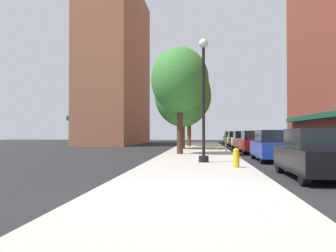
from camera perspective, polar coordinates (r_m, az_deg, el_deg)
The scene contains 16 objects.
ground_plane at distance 26.24m, azimuth 13.83°, elevation -4.37°, with size 90.00×90.00×0.00m, color #232326.
sidewalk_slab at distance 26.98m, azimuth 5.07°, elevation -4.18°, with size 4.80×50.00×0.12m, color #B7B2A8.
building_far_background at distance 47.16m, azimuth -8.37°, elevation 9.62°, with size 6.80×18.00×20.55m.
lamppost at distance 16.72m, azimuth 5.84°, elevation 4.67°, with size 0.48×0.48×5.90m.
fire_hydrant at distance 14.37m, azimuth 11.10°, elevation -5.09°, with size 0.33×0.26×0.79m.
parking_meter_near at distance 27.40m, azimuth 9.37°, elevation -2.26°, with size 0.14×0.09×1.31m.
parking_meter_far at distance 26.23m, azimuth 9.53°, elevation -2.31°, with size 0.14×0.09×1.31m.
tree_near at distance 36.07m, azimuth 3.48°, elevation 4.84°, with size 4.54×4.54×7.73m.
tree_mid at distance 23.14m, azimuth 1.95°, elevation 7.47°, with size 3.79×3.79×7.05m.
tree_far at distance 30.23m, azimuth 2.41°, elevation 5.18°, with size 4.88×4.88×7.51m.
car_black at distance 12.47m, azimuth 22.92°, elevation -4.32°, with size 1.80×4.30×1.66m.
car_blue at distance 19.25m, azimuth 16.77°, elevation -3.17°, with size 1.80×4.30×1.66m.
car_red at distance 26.26m, azimuth 13.81°, elevation -2.60°, with size 1.80×4.30×1.66m.
car_white at distance 33.07m, azimuth 12.15°, elevation -2.28°, with size 1.80×4.30×1.66m.
car_yellow at distance 40.14m, azimuth 11.02°, elevation -2.06°, with size 1.80×4.30×1.66m.
car_green at distance 46.80m, azimuth 10.27°, elevation -1.91°, with size 1.80×4.30×1.66m.
Camera 1 is at (0.34, -7.93, 1.54)m, focal length 37.23 mm.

